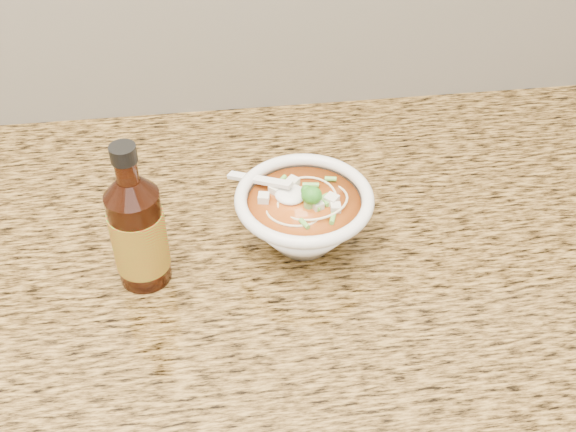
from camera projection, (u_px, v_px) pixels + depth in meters
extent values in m
cube|color=olive|center=(58.00, 268.00, 0.92)|extent=(4.00, 0.68, 0.04)
cylinder|color=white|center=(303.00, 238.00, 0.93)|extent=(0.07, 0.07, 0.01)
torus|color=white|center=(304.00, 198.00, 0.88)|extent=(0.17, 0.17, 0.02)
torus|color=beige|center=(300.00, 201.00, 0.89)|extent=(0.08, 0.08, 0.00)
torus|color=beige|center=(300.00, 204.00, 0.88)|extent=(0.10, 0.10, 0.00)
torus|color=beige|center=(315.00, 197.00, 0.90)|extent=(0.12, 0.12, 0.00)
torus|color=beige|center=(302.00, 204.00, 0.89)|extent=(0.12, 0.12, 0.00)
torus|color=beige|center=(305.00, 202.00, 0.89)|extent=(0.08, 0.08, 0.00)
torus|color=beige|center=(304.00, 205.00, 0.89)|extent=(0.11, 0.11, 0.00)
torus|color=beige|center=(310.00, 201.00, 0.90)|extent=(0.08, 0.08, 0.00)
torus|color=beige|center=(313.00, 200.00, 0.90)|extent=(0.10, 0.10, 0.00)
cube|color=silver|center=(288.00, 190.00, 0.90)|extent=(0.02, 0.02, 0.01)
cube|color=silver|center=(330.00, 186.00, 0.90)|extent=(0.02, 0.02, 0.01)
cube|color=silver|center=(276.00, 188.00, 0.90)|extent=(0.02, 0.02, 0.01)
cube|color=silver|center=(318.00, 199.00, 0.88)|extent=(0.02, 0.02, 0.01)
cube|color=silver|center=(309.00, 222.00, 0.85)|extent=(0.02, 0.02, 0.01)
cube|color=silver|center=(322.00, 213.00, 0.86)|extent=(0.02, 0.02, 0.01)
cube|color=silver|center=(315.00, 203.00, 0.88)|extent=(0.02, 0.02, 0.01)
cube|color=silver|center=(319.00, 191.00, 0.89)|extent=(0.02, 0.02, 0.01)
cube|color=silver|center=(322.00, 192.00, 0.89)|extent=(0.02, 0.02, 0.01)
ellipsoid|color=#196014|center=(309.00, 196.00, 0.87)|extent=(0.03, 0.03, 0.03)
cylinder|color=#68B947|center=(318.00, 212.00, 0.86)|extent=(0.01, 0.02, 0.01)
cylinder|color=#68B947|center=(295.00, 215.00, 0.86)|extent=(0.02, 0.01, 0.01)
cylinder|color=#68B947|center=(335.00, 218.00, 0.86)|extent=(0.02, 0.01, 0.01)
cylinder|color=#68B947|center=(302.00, 173.00, 0.92)|extent=(0.02, 0.02, 0.01)
cylinder|color=#68B947|center=(314.00, 227.00, 0.85)|extent=(0.02, 0.02, 0.01)
cylinder|color=#68B947|center=(288.00, 222.00, 0.85)|extent=(0.02, 0.02, 0.01)
cylinder|color=#68B947|center=(305.00, 219.00, 0.86)|extent=(0.02, 0.01, 0.01)
cylinder|color=#68B947|center=(298.00, 226.00, 0.85)|extent=(0.02, 0.02, 0.01)
ellipsoid|color=white|center=(290.00, 194.00, 0.89)|extent=(0.04, 0.04, 0.01)
cube|color=white|center=(260.00, 180.00, 0.90)|extent=(0.08, 0.06, 0.02)
cylinder|color=#351207|center=(139.00, 237.00, 0.84)|extent=(0.08, 0.08, 0.13)
cylinder|color=#351207|center=(126.00, 171.00, 0.77)|extent=(0.03, 0.03, 0.03)
cylinder|color=black|center=(123.00, 154.00, 0.76)|extent=(0.04, 0.04, 0.02)
cylinder|color=red|center=(139.00, 239.00, 0.84)|extent=(0.08, 0.08, 0.08)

